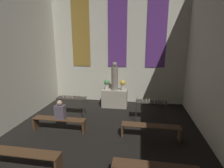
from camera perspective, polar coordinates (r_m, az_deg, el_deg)
wall_back at (r=9.21m, az=1.81°, el=12.67°), size 7.11×0.16×5.99m
altar at (r=8.71m, az=0.86°, el=-4.67°), size 1.23×0.57×0.88m
statue at (r=8.44m, az=0.89°, el=2.25°), size 0.32×0.32×1.36m
flower_vase_left at (r=8.58m, az=-1.76°, el=0.07°), size 0.27×0.27×0.49m
flower_vase_right at (r=8.47m, az=3.56°, el=-0.14°), size 0.27×0.27×0.49m
candle_rack_left at (r=7.82m, az=-13.07°, el=-5.03°), size 1.24×0.46×1.03m
candle_rack_right at (r=7.27m, az=12.65°, el=-6.43°), size 1.24×0.46×1.03m
pew_third_left at (r=5.28m, az=-26.98°, el=-20.31°), size 1.94×0.36×0.47m
pew_back_left at (r=6.76m, az=-16.85°, el=-11.72°), size 1.94×0.36×0.47m
pew_back_right at (r=6.15m, az=12.48°, el=-14.09°), size 1.94×0.36×0.47m
person_seated at (r=6.57m, az=-16.59°, el=-8.40°), size 0.36×0.24×0.69m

